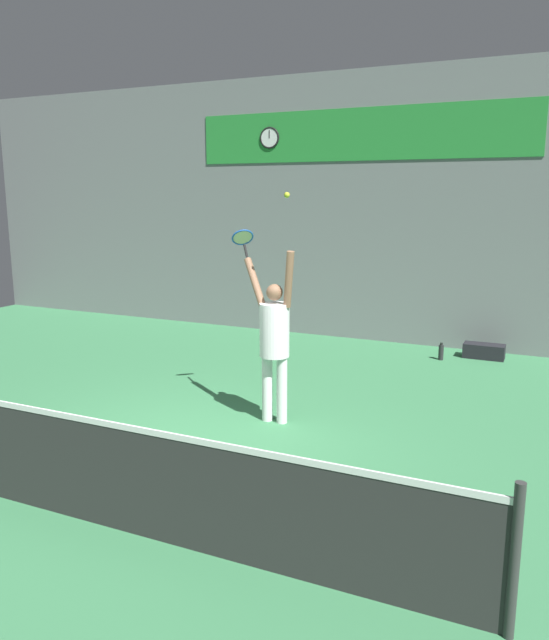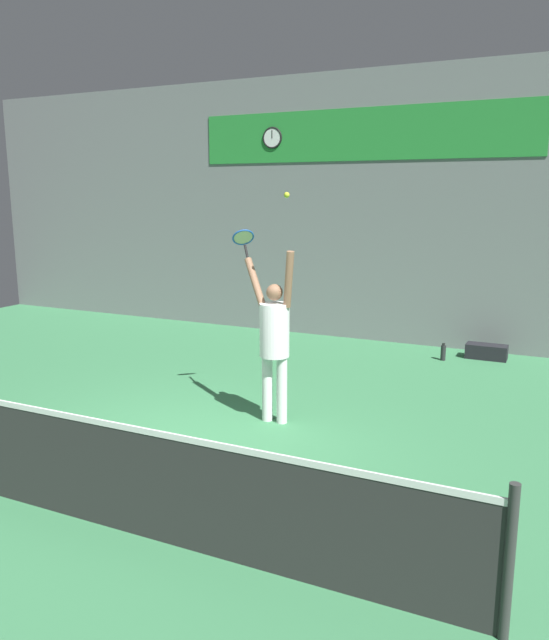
{
  "view_description": "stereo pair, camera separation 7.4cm",
  "coord_description": "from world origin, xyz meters",
  "px_view_note": "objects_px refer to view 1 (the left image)",
  "views": [
    {
      "loc": [
        3.63,
        -5.3,
        2.76
      ],
      "look_at": [
        0.54,
        1.35,
        1.28
      ],
      "focal_mm": 35.0,
      "sensor_mm": 36.0,
      "label": 1
    },
    {
      "loc": [
        3.7,
        -5.27,
        2.76
      ],
      "look_at": [
        0.54,
        1.35,
        1.28
      ],
      "focal_mm": 35.0,
      "sensor_mm": 36.0,
      "label": 2
    }
  ],
  "objects_px": {
    "tennis_racket": "(243,239)",
    "tennis_ball": "(287,195)",
    "scoreboard_clock": "(269,138)",
    "tennis_player": "(274,337)",
    "equipment_bag": "(484,351)",
    "water_bottle": "(441,352)"
  },
  "relations": [
    {
      "from": "tennis_ball",
      "to": "equipment_bag",
      "type": "distance_m",
      "value": 5.42
    },
    {
      "from": "tennis_racket",
      "to": "tennis_ball",
      "type": "height_order",
      "value": "tennis_ball"
    },
    {
      "from": "scoreboard_clock",
      "to": "tennis_player",
      "type": "xyz_separation_m",
      "value": [
        2.31,
        -4.75,
        -2.77
      ]
    },
    {
      "from": "scoreboard_clock",
      "to": "equipment_bag",
      "type": "xyz_separation_m",
      "value": [
        4.3,
        -0.48,
        -3.73
      ]
    },
    {
      "from": "tennis_player",
      "to": "water_bottle",
      "type": "distance_m",
      "value": 4.19
    },
    {
      "from": "equipment_bag",
      "to": "tennis_racket",
      "type": "bearing_deg",
      "value": -124.77
    },
    {
      "from": "scoreboard_clock",
      "to": "equipment_bag",
      "type": "relative_size",
      "value": 0.61
    },
    {
      "from": "tennis_ball",
      "to": "scoreboard_clock",
      "type": "bearing_deg",
      "value": 117.34
    },
    {
      "from": "scoreboard_clock",
      "to": "tennis_player",
      "type": "distance_m",
      "value": 5.97
    },
    {
      "from": "tennis_racket",
      "to": "equipment_bag",
      "type": "bearing_deg",
      "value": 55.23
    },
    {
      "from": "tennis_racket",
      "to": "tennis_ball",
      "type": "xyz_separation_m",
      "value": [
        0.87,
        -0.57,
        0.55
      ]
    },
    {
      "from": "water_bottle",
      "to": "scoreboard_clock",
      "type": "bearing_deg",
      "value": 166.11
    },
    {
      "from": "water_bottle",
      "to": "tennis_ball",
      "type": "bearing_deg",
      "value": -105.93
    },
    {
      "from": "scoreboard_clock",
      "to": "water_bottle",
      "type": "bearing_deg",
      "value": -13.89
    },
    {
      "from": "water_bottle",
      "to": "equipment_bag",
      "type": "relative_size",
      "value": 0.44
    },
    {
      "from": "tennis_racket",
      "to": "water_bottle",
      "type": "relative_size",
      "value": 1.32
    },
    {
      "from": "tennis_ball",
      "to": "equipment_bag",
      "type": "xyz_separation_m",
      "value": [
        1.78,
        4.39,
        -2.63
      ]
    },
    {
      "from": "tennis_racket",
      "to": "equipment_bag",
      "type": "xyz_separation_m",
      "value": [
        2.65,
        3.81,
        -2.08
      ]
    },
    {
      "from": "tennis_ball",
      "to": "water_bottle",
      "type": "distance_m",
      "value": 4.89
    },
    {
      "from": "tennis_player",
      "to": "tennis_racket",
      "type": "bearing_deg",
      "value": 145.03
    },
    {
      "from": "tennis_player",
      "to": "tennis_ball",
      "type": "distance_m",
      "value": 1.7
    },
    {
      "from": "tennis_player",
      "to": "equipment_bag",
      "type": "distance_m",
      "value": 4.81
    }
  ]
}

